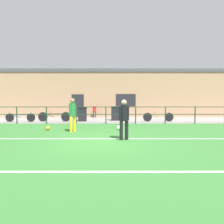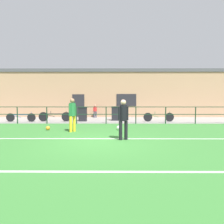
# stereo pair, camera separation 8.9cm
# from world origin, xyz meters

# --- Properties ---
(ground) EXTENTS (60.00, 44.00, 0.04)m
(ground) POSITION_xyz_m (0.00, 0.00, -0.02)
(ground) COLOR #387A33
(field_line_touchline) EXTENTS (36.00, 0.11, 0.00)m
(field_line_touchline) POSITION_xyz_m (0.00, 0.70, 0.00)
(field_line_touchline) COLOR white
(field_line_touchline) RESTS_ON ground
(field_line_hash) EXTENTS (36.00, 0.11, 0.00)m
(field_line_hash) POSITION_xyz_m (0.00, -3.19, 0.00)
(field_line_hash) COLOR white
(field_line_hash) RESTS_ON ground
(pavement_strip) EXTENTS (48.00, 5.00, 0.02)m
(pavement_strip) POSITION_xyz_m (0.00, 8.50, 0.01)
(pavement_strip) COLOR gray
(pavement_strip) RESTS_ON ground
(perimeter_fence) EXTENTS (36.07, 0.07, 1.15)m
(perimeter_fence) POSITION_xyz_m (0.00, 6.00, 0.75)
(perimeter_fence) COLOR #193823
(perimeter_fence) RESTS_ON ground
(clubhouse_facade) EXTENTS (28.00, 2.56, 4.43)m
(clubhouse_facade) POSITION_xyz_m (-0.00, 12.20, 2.22)
(clubhouse_facade) COLOR tan
(clubhouse_facade) RESTS_ON ground
(player_goalkeeper) EXTENTS (0.42, 0.28, 1.62)m
(player_goalkeeper) POSITION_xyz_m (0.89, 0.49, 0.92)
(player_goalkeeper) COLOR black
(player_goalkeeper) RESTS_ON ground
(player_striker) EXTENTS (0.30, 0.41, 1.69)m
(player_striker) POSITION_xyz_m (-1.57, 2.52, 0.96)
(player_striker) COLOR gold
(player_striker) RESTS_ON ground
(soccer_ball_match) EXTENTS (0.22, 0.22, 0.22)m
(soccer_ball_match) POSITION_xyz_m (-3.00, 3.07, 0.11)
(soccer_ball_match) COLOR orange
(soccer_ball_match) RESTS_ON ground
(soccer_ball_spare) EXTENTS (0.24, 0.24, 0.24)m
(soccer_ball_spare) POSITION_xyz_m (0.78, 3.12, 0.12)
(soccer_ball_spare) COLOR white
(soccer_ball_spare) RESTS_ON ground
(spectator_child) EXTENTS (0.31, 0.20, 1.16)m
(spectator_child) POSITION_xyz_m (-1.15, 10.48, 0.68)
(spectator_child) COLOR #232D4C
(spectator_child) RESTS_ON pavement_strip
(bicycle_parked_0) EXTENTS (2.23, 0.04, 0.74)m
(bicycle_parked_0) POSITION_xyz_m (3.80, 7.20, 0.36)
(bicycle_parked_0) COLOR black
(bicycle_parked_0) RESTS_ON pavement_strip
(bicycle_parked_1) EXTENTS (2.37, 0.04, 0.78)m
(bicycle_parked_1) POSITION_xyz_m (-3.82, 7.20, 0.38)
(bicycle_parked_1) COLOR black
(bicycle_parked_1) RESTS_ON pavement_strip
(bicycle_parked_2) EXTENTS (2.14, 0.04, 0.71)m
(bicycle_parked_2) POSITION_xyz_m (-6.22, 6.99, 0.34)
(bicycle_parked_2) COLOR black
(bicycle_parked_2) RESTS_ON pavement_strip
(trash_bin_0) EXTENTS (0.61, 0.52, 1.05)m
(trash_bin_0) POSITION_xyz_m (-1.78, 7.40, 0.55)
(trash_bin_0) COLOR black
(trash_bin_0) RESTS_ON pavement_strip
(trash_bin_1) EXTENTS (0.67, 0.57, 1.08)m
(trash_bin_1) POSITION_xyz_m (0.67, 7.96, 0.56)
(trash_bin_1) COLOR black
(trash_bin_1) RESTS_ON pavement_strip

